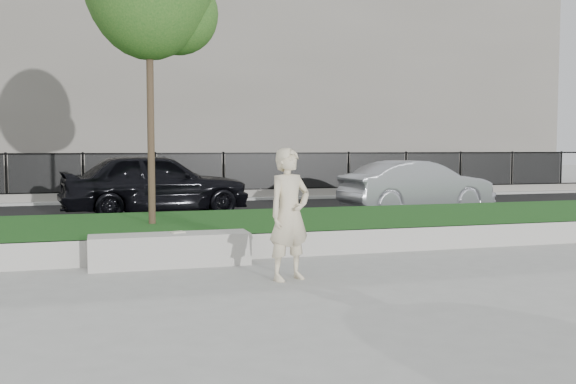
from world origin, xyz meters
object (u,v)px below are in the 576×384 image
object	(u,v)px
stone_bench	(170,250)
car_dark	(156,183)
car_silver	(417,186)
man	(289,214)
book	(178,232)

from	to	relation	value
stone_bench	car_dark	world-z (taller)	car_dark
stone_bench	car_silver	world-z (taller)	car_silver
man	car_dark	size ratio (longest dim) A/B	0.37
book	car_dark	world-z (taller)	car_dark
stone_bench	book	size ratio (longest dim) A/B	11.82
man	car_silver	bearing A→B (deg)	31.04
man	book	size ratio (longest dim) A/B	8.84
book	car_silver	bearing A→B (deg)	20.48
car_silver	car_dark	bearing A→B (deg)	74.02
man	stone_bench	bearing A→B (deg)	112.96
stone_bench	man	size ratio (longest dim) A/B	1.34
stone_bench	book	bearing A→B (deg)	32.05
man	book	world-z (taller)	man
man	car_silver	world-z (taller)	man
man	car_silver	size ratio (longest dim) A/B	0.42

